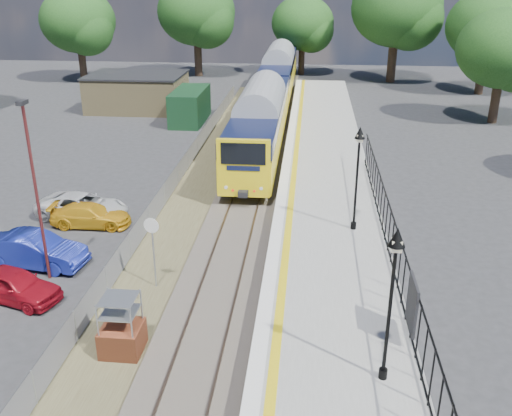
# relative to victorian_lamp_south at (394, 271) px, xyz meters

# --- Properties ---
(ground) EXTENTS (120.00, 120.00, 0.00)m
(ground) POSITION_rel_victorian_lamp_south_xyz_m (-5.50, 4.00, -4.30)
(ground) COLOR #2D2D30
(ground) RESTS_ON ground
(track_bed) EXTENTS (5.90, 80.00, 0.29)m
(track_bed) POSITION_rel_victorian_lamp_south_xyz_m (-5.97, 13.67, -4.21)
(track_bed) COLOR #473F38
(track_bed) RESTS_ON ground
(platform) EXTENTS (5.00, 70.00, 0.90)m
(platform) POSITION_rel_victorian_lamp_south_xyz_m (-1.30, 12.00, -3.85)
(platform) COLOR gray
(platform) RESTS_ON ground
(platform_edge) EXTENTS (0.90, 70.00, 0.01)m
(platform_edge) POSITION_rel_victorian_lamp_south_xyz_m (-3.36, 12.00, -3.39)
(platform_edge) COLOR silver
(platform_edge) RESTS_ON platform
(victorian_lamp_south) EXTENTS (0.44, 0.44, 4.60)m
(victorian_lamp_south) POSITION_rel_victorian_lamp_south_xyz_m (0.00, 0.00, 0.00)
(victorian_lamp_south) COLOR black
(victorian_lamp_south) RESTS_ON platform
(victorian_lamp_north) EXTENTS (0.44, 0.44, 4.60)m
(victorian_lamp_north) POSITION_rel_victorian_lamp_south_xyz_m (-0.20, 10.00, 0.00)
(victorian_lamp_north) COLOR black
(victorian_lamp_north) RESTS_ON platform
(palisade_fence) EXTENTS (0.12, 26.00, 2.00)m
(palisade_fence) POSITION_rel_victorian_lamp_south_xyz_m (1.05, 6.24, -2.46)
(palisade_fence) COLOR black
(palisade_fence) RESTS_ON platform
(wire_fence) EXTENTS (0.06, 52.00, 1.20)m
(wire_fence) POSITION_rel_victorian_lamp_south_xyz_m (-9.70, 16.00, -3.70)
(wire_fence) COLOR #999EA3
(wire_fence) RESTS_ON ground
(outbuilding) EXTENTS (10.80, 10.10, 3.12)m
(outbuilding) POSITION_rel_victorian_lamp_south_xyz_m (-16.41, 35.21, -2.78)
(outbuilding) COLOR #968455
(outbuilding) RESTS_ON ground
(tree_line) EXTENTS (56.80, 43.80, 11.88)m
(tree_line) POSITION_rel_victorian_lamp_south_xyz_m (-4.10, 46.00, 2.31)
(tree_line) COLOR #332319
(tree_line) RESTS_ON ground
(train) EXTENTS (2.82, 40.83, 3.51)m
(train) POSITION_rel_victorian_lamp_south_xyz_m (-5.50, 34.21, -1.96)
(train) COLOR yellow
(train) RESTS_ON ground
(brick_plinth) EXTENTS (1.28, 1.28, 2.05)m
(brick_plinth) POSITION_rel_victorian_lamp_south_xyz_m (-8.00, 1.62, -3.31)
(brick_plinth) COLOR brown
(brick_plinth) RESTS_ON ground
(speed_sign) EXTENTS (0.60, 0.14, 2.96)m
(speed_sign) POSITION_rel_victorian_lamp_south_xyz_m (-8.00, 5.68, -2.26)
(speed_sign) COLOR #999EA3
(speed_sign) RESTS_ON ground
(carpark_lamp) EXTENTS (0.25, 0.50, 7.17)m
(carpark_lamp) POSITION_rel_victorian_lamp_south_xyz_m (-12.46, 6.04, -0.22)
(carpark_lamp) COLOR #4E1A1A
(carpark_lamp) RESTS_ON ground
(car_red) EXTENTS (3.93, 2.46, 1.25)m
(car_red) POSITION_rel_victorian_lamp_south_xyz_m (-12.99, 4.35, -3.67)
(car_red) COLOR maroon
(car_red) RESTS_ON ground
(car_blue) EXTENTS (4.48, 2.06, 1.42)m
(car_blue) POSITION_rel_victorian_lamp_south_xyz_m (-13.44, 6.99, -3.59)
(car_blue) COLOR navy
(car_blue) RESTS_ON ground
(car_yellow) EXTENTS (3.84, 1.63, 1.11)m
(car_yellow) POSITION_rel_victorian_lamp_south_xyz_m (-12.59, 11.12, -3.74)
(car_yellow) COLOR gold
(car_yellow) RESTS_ON ground
(car_white) EXTENTS (4.77, 2.76, 1.25)m
(car_white) POSITION_rel_victorian_lamp_south_xyz_m (-13.33, 11.96, -3.67)
(car_white) COLOR silver
(car_white) RESTS_ON ground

